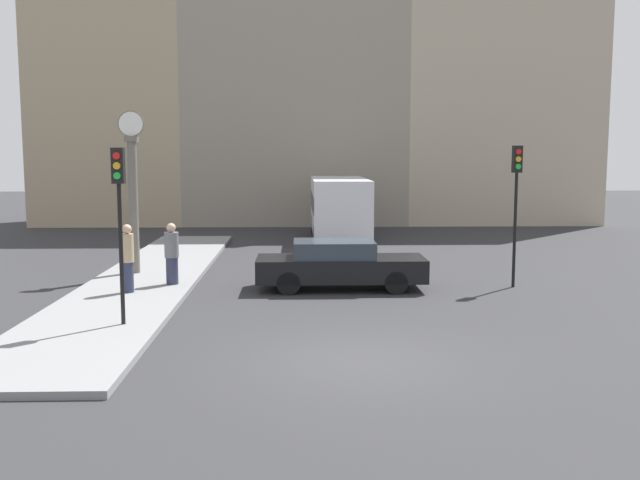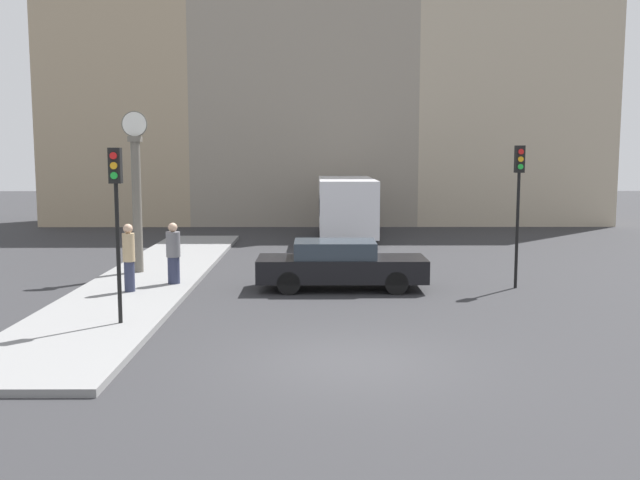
{
  "view_description": "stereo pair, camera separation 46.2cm",
  "coord_description": "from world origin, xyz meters",
  "px_view_note": "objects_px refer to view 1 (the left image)",
  "views": [
    {
      "loc": [
        -1.08,
        -12.86,
        3.84
      ],
      "look_at": [
        -0.5,
        6.1,
        1.53
      ],
      "focal_mm": 40.0,
      "sensor_mm": 36.0,
      "label": 1
    },
    {
      "loc": [
        -0.62,
        -12.87,
        3.84
      ],
      "look_at": [
        -0.5,
        6.1,
        1.53
      ],
      "focal_mm": 40.0,
      "sensor_mm": 36.0,
      "label": 2
    }
  ],
  "objects_px": {
    "bus_distant": "(339,205)",
    "traffic_light_far": "(516,187)",
    "street_clock": "(133,193)",
    "pedestrian_grey_jacket": "(172,254)",
    "sedan_car": "(339,265)",
    "traffic_light_near": "(119,199)",
    "pedestrian_tan_coat": "(128,258)"
  },
  "relations": [
    {
      "from": "bus_distant",
      "to": "traffic_light_far",
      "type": "xyz_separation_m",
      "value": [
        4.37,
        -11.71,
        1.33
      ]
    },
    {
      "from": "street_clock",
      "to": "pedestrian_grey_jacket",
      "type": "relative_size",
      "value": 2.86
    },
    {
      "from": "bus_distant",
      "to": "street_clock",
      "type": "distance_m",
      "value": 11.98
    },
    {
      "from": "bus_distant",
      "to": "traffic_light_far",
      "type": "bearing_deg",
      "value": -69.52
    },
    {
      "from": "sedan_car",
      "to": "traffic_light_near",
      "type": "distance_m",
      "value": 7.11
    },
    {
      "from": "traffic_light_near",
      "to": "street_clock",
      "type": "distance_m",
      "value": 6.89
    },
    {
      "from": "bus_distant",
      "to": "sedan_car",
      "type": "bearing_deg",
      "value": -93.24
    },
    {
      "from": "pedestrian_grey_jacket",
      "to": "street_clock",
      "type": "bearing_deg",
      "value": 126.7
    },
    {
      "from": "pedestrian_grey_jacket",
      "to": "traffic_light_far",
      "type": "bearing_deg",
      "value": 0.12
    },
    {
      "from": "traffic_light_near",
      "to": "pedestrian_tan_coat",
      "type": "distance_m",
      "value": 4.08
    },
    {
      "from": "bus_distant",
      "to": "street_clock",
      "type": "height_order",
      "value": "street_clock"
    },
    {
      "from": "bus_distant",
      "to": "traffic_light_near",
      "type": "relative_size",
      "value": 1.87
    },
    {
      "from": "sedan_car",
      "to": "traffic_light_far",
      "type": "height_order",
      "value": "traffic_light_far"
    },
    {
      "from": "bus_distant",
      "to": "pedestrian_tan_coat",
      "type": "distance_m",
      "value": 14.4
    },
    {
      "from": "bus_distant",
      "to": "pedestrian_grey_jacket",
      "type": "height_order",
      "value": "bus_distant"
    },
    {
      "from": "pedestrian_tan_coat",
      "to": "pedestrian_grey_jacket",
      "type": "height_order",
      "value": "pedestrian_tan_coat"
    },
    {
      "from": "traffic_light_far",
      "to": "traffic_light_near",
      "type": "bearing_deg",
      "value": -154.47
    },
    {
      "from": "bus_distant",
      "to": "pedestrian_grey_jacket",
      "type": "xyz_separation_m",
      "value": [
        -5.41,
        -11.73,
        -0.55
      ]
    },
    {
      "from": "street_clock",
      "to": "traffic_light_far",
      "type": "bearing_deg",
      "value": -9.96
    },
    {
      "from": "pedestrian_tan_coat",
      "to": "pedestrian_grey_jacket",
      "type": "xyz_separation_m",
      "value": [
        0.96,
        1.17,
        -0.07
      ]
    },
    {
      "from": "street_clock",
      "to": "pedestrian_grey_jacket",
      "type": "xyz_separation_m",
      "value": [
        1.49,
        -2.0,
        -1.62
      ]
    },
    {
      "from": "traffic_light_far",
      "to": "pedestrian_grey_jacket",
      "type": "xyz_separation_m",
      "value": [
        -9.79,
        -0.02,
        -1.88
      ]
    },
    {
      "from": "traffic_light_near",
      "to": "street_clock",
      "type": "xyz_separation_m",
      "value": [
        -1.26,
        6.77,
        -0.24
      ]
    },
    {
      "from": "sedan_car",
      "to": "pedestrian_grey_jacket",
      "type": "distance_m",
      "value": 4.75
    },
    {
      "from": "sedan_car",
      "to": "pedestrian_tan_coat",
      "type": "distance_m",
      "value": 5.8
    },
    {
      "from": "traffic_light_near",
      "to": "street_clock",
      "type": "bearing_deg",
      "value": 100.54
    },
    {
      "from": "sedan_car",
      "to": "traffic_light_far",
      "type": "xyz_separation_m",
      "value": [
        5.05,
        0.18,
        2.18
      ]
    },
    {
      "from": "street_clock",
      "to": "bus_distant",
      "type": "bearing_deg",
      "value": 54.64
    },
    {
      "from": "bus_distant",
      "to": "pedestrian_grey_jacket",
      "type": "relative_size",
      "value": 4.09
    },
    {
      "from": "traffic_light_near",
      "to": "pedestrian_tan_coat",
      "type": "relative_size",
      "value": 2.09
    },
    {
      "from": "street_clock",
      "to": "sedan_car",
      "type": "bearing_deg",
      "value": -19.13
    },
    {
      "from": "sedan_car",
      "to": "traffic_light_far",
      "type": "bearing_deg",
      "value": 2.06
    }
  ]
}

